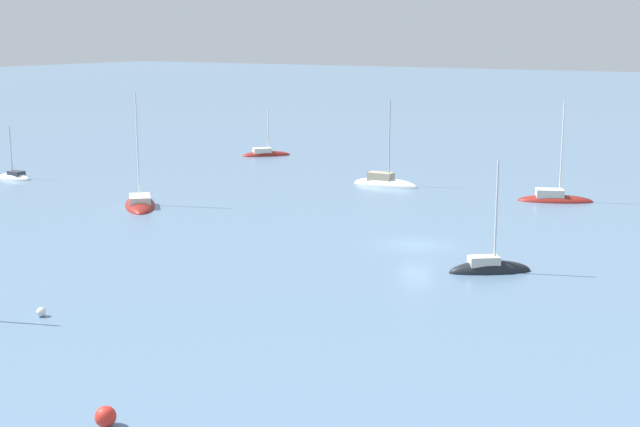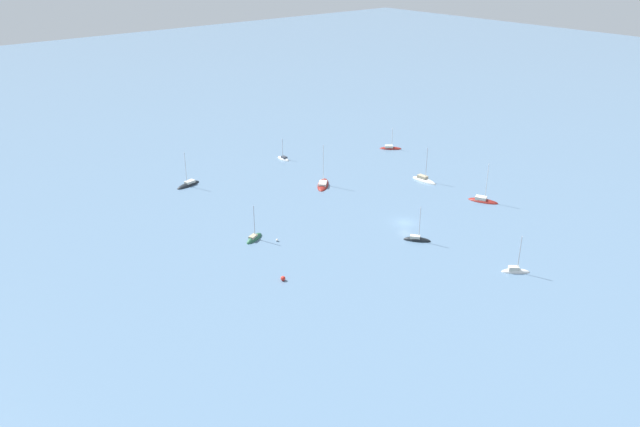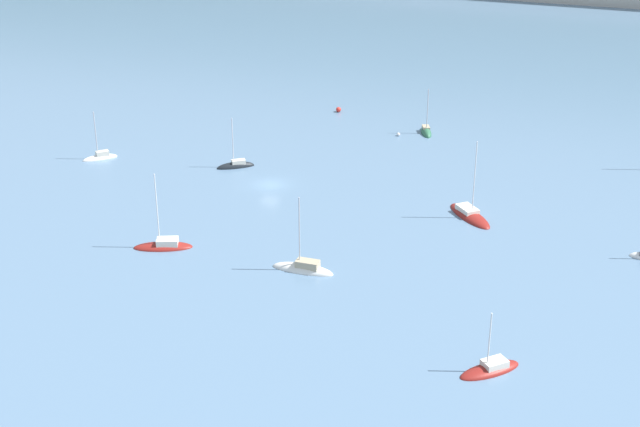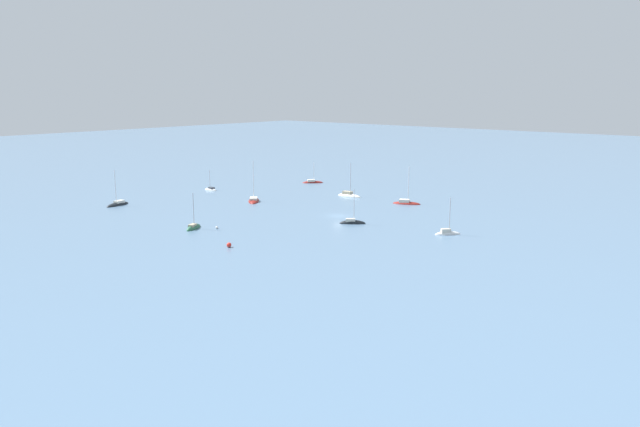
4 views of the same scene
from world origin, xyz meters
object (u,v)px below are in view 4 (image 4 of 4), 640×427
sailboat_4 (352,223)px  sailboat_0 (194,228)px  sailboat_2 (349,196)px  sailboat_1 (406,203)px  sailboat_5 (313,182)px  sailboat_7 (211,190)px  mooring_buoy_1 (229,245)px  sailboat_8 (118,205)px  sailboat_3 (254,201)px  mooring_buoy_0 (217,228)px  sailboat_6 (448,234)px

sailboat_4 → sailboat_0: bearing=-169.2°
sailboat_2 → sailboat_1: bearing=-0.7°
sailboat_5 → sailboat_7: bearing=-159.7°
mooring_buoy_1 → sailboat_1: bearing=-90.9°
sailboat_2 → sailboat_8: sailboat_2 is taller
sailboat_2 → mooring_buoy_1: 58.49m
sailboat_1 → sailboat_3: size_ratio=0.91×
sailboat_0 → sailboat_2: size_ratio=0.86×
sailboat_7 → sailboat_3: bearing=170.0°
sailboat_3 → sailboat_5: size_ratio=1.62×
sailboat_8 → mooring_buoy_0: size_ratio=17.67×
sailboat_6 → mooring_buoy_0: (37.85, 25.77, 0.12)m
sailboat_7 → mooring_buoy_0: sailboat_7 is taller
sailboat_7 → mooring_buoy_0: size_ratio=11.95×
sailboat_3 → sailboat_8: size_ratio=1.16×
sailboat_2 → mooring_buoy_0: sailboat_2 is taller
sailboat_1 → sailboat_3: (31.26, 21.64, -0.04)m
sailboat_5 → sailboat_8: size_ratio=0.72×
sailboat_0 → sailboat_2: 50.75m
sailboat_0 → sailboat_8: (34.64, -4.43, 0.02)m
sailboat_2 → sailboat_7: bearing=-157.0°
sailboat_3 → sailboat_8: 32.87m
sailboat_3 → sailboat_7: 22.06m
sailboat_0 → sailboat_7: sailboat_0 is taller
sailboat_4 → sailboat_5: 58.37m
sailboat_0 → sailboat_7: 48.82m
mooring_buoy_1 → sailboat_3: bearing=-49.1°
sailboat_5 → sailboat_6: sailboat_6 is taller
sailboat_0 → mooring_buoy_1: bearing=-131.3°
sailboat_3 → sailboat_0: bearing=160.7°
sailboat_2 → sailboat_7: 39.39m
sailboat_5 → sailboat_3: bearing=-120.8°
sailboat_6 → sailboat_8: size_ratio=0.85×
sailboat_2 → sailboat_7: size_ratio=1.51×
sailboat_3 → sailboat_8: bearing=96.2°
sailboat_5 → sailboat_7: sailboat_5 is taller
sailboat_4 → mooring_buoy_1: (4.67, 30.01, 0.32)m
sailboat_1 → sailboat_6: (-23.84, 22.53, 0.00)m
sailboat_8 → mooring_buoy_0: (-38.33, 1.45, 0.16)m
sailboat_4 → sailboat_8: 59.63m
sailboat_5 → mooring_buoy_1: 78.76m
sailboat_0 → sailboat_6: (-41.54, -28.74, 0.06)m
sailboat_2 → sailboat_3: size_ratio=0.88×
mooring_buoy_0 → sailboat_8: bearing=-2.2°
sailboat_1 → sailboat_4: size_ratio=1.20×
sailboat_1 → sailboat_6: size_ratio=1.25×
sailboat_5 → sailboat_6: size_ratio=0.85×
sailboat_3 → sailboat_7: (21.66, -4.18, -0.02)m
sailboat_2 → sailboat_0: bearing=-92.9°
sailboat_2 → sailboat_4: (-21.11, 26.13, -0.03)m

